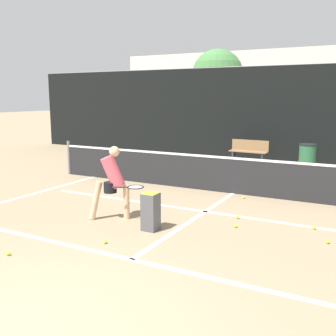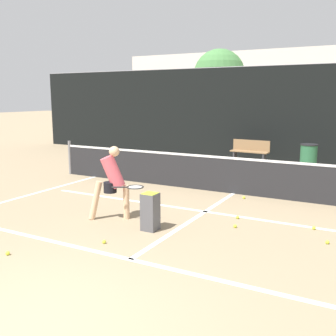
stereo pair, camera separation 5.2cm
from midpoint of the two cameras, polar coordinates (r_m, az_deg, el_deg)
The scene contains 19 objects.
court_baseline_near at distance 6.19m, azimuth -5.23°, elevation -13.07°, with size 11.00×0.10×0.01m, color white.
court_service_line at distance 8.61m, azimuth 5.59°, elevation -6.30°, with size 8.25×0.10×0.01m, color white.
court_center_mark at distance 8.14m, azimuth 4.12°, elevation -7.26°, with size 0.10×4.74×0.01m, color white.
court_sideline_left at distance 10.74m, azimuth -18.40°, elevation -3.44°, with size 0.10×5.74×0.01m, color white.
net at distance 10.16m, azimuth 9.69°, elevation -0.88°, with size 11.09×0.09×1.07m.
fence_back at distance 15.66m, azimuth 16.88°, elevation 7.51°, with size 24.00×0.06×3.64m.
player_practicing at distance 7.94m, azimuth -7.87°, elevation -1.68°, with size 1.20×0.61×1.50m.
tennis_ball_scattered_0 at distance 9.80m, azimuth 11.10°, elevation -4.21°, with size 0.07×0.07×0.07m, color #D1E033.
tennis_ball_scattered_1 at distance 7.94m, azimuth 20.59°, elevation -8.14°, with size 0.07×0.07×0.07m, color #D1E033.
tennis_ball_scattered_3 at distance 7.29m, azimuth 22.32°, elevation -9.92°, with size 0.07×0.07×0.07m, color #D1E033.
tennis_ball_scattered_4 at distance 7.65m, azimuth 9.90°, elevation -8.31°, with size 0.07×0.07×0.07m, color #D1E033.
tennis_ball_scattered_6 at distance 6.79m, azimuth -22.04°, elevation -11.38°, with size 0.07×0.07×0.07m, color #D1E033.
tennis_ball_scattered_7 at distance 8.20m, azimuth 10.24°, elevation -7.04°, with size 0.07×0.07×0.07m, color #D1E033.
tennis_ball_scattered_8 at distance 6.86m, azimuth -9.05°, elevation -10.52°, with size 0.07×0.07×0.07m, color #D1E033.
ball_hopper at distance 7.34m, azimuth -2.39°, elevation -6.21°, with size 0.28×0.28×0.71m.
courtside_bench at distance 15.02m, azimuth 11.92°, elevation 2.44°, with size 1.45×0.47×0.86m.
trash_bin at distance 14.39m, azimuth 19.82°, elevation 1.60°, with size 0.58×0.58×0.86m.
parked_car at distance 18.50m, azimuth 14.40°, elevation 4.07°, with size 1.69×3.94×1.31m.
tree_west at distance 23.04m, azimuth 7.50°, elevation 13.17°, with size 2.91×2.91×5.12m.
Camera 2 is at (3.21, -2.39, 2.46)m, focal length 42.00 mm.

